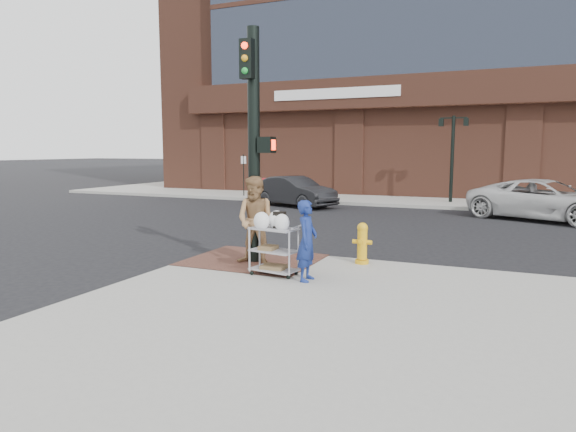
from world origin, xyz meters
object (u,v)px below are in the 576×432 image
at_px(traffic_signal_pole, 254,139).
at_px(fire_hydrant, 362,243).
at_px(sedan_dark, 295,191).
at_px(pedestrian_tan, 257,220).
at_px(utility_cart, 274,246).
at_px(minivan_white, 546,200).
at_px(lamp_post, 452,149).
at_px(woman_blue, 307,241).

relative_size(traffic_signal_pole, fire_hydrant, 5.59).
bearing_deg(sedan_dark, pedestrian_tan, -138.18).
distance_m(pedestrian_tan, utility_cart, 1.12).
xyz_separation_m(pedestrian_tan, sedan_dark, (-4.16, 11.93, -0.40)).
height_order(utility_cart, fire_hydrant, utility_cart).
bearing_deg(pedestrian_tan, minivan_white, 56.51).
height_order(sedan_dark, fire_hydrant, sedan_dark).
height_order(traffic_signal_pole, utility_cart, traffic_signal_pole).
bearing_deg(fire_hydrant, minivan_white, 68.52).
bearing_deg(utility_cart, fire_hydrant, 52.07).
relative_size(lamp_post, woman_blue, 2.63).
bearing_deg(sedan_dark, lamp_post, -39.25).
bearing_deg(utility_cart, sedan_dark, 111.21).
bearing_deg(utility_cart, lamp_post, 84.39).
distance_m(minivan_white, fire_hydrant, 11.16).
relative_size(lamp_post, minivan_white, 0.74).
bearing_deg(traffic_signal_pole, lamp_post, 80.76).
bearing_deg(utility_cart, minivan_white, 65.90).
xyz_separation_m(traffic_signal_pole, woman_blue, (1.65, -1.08, -1.92)).
distance_m(traffic_signal_pole, utility_cart, 2.47).
xyz_separation_m(sedan_dark, minivan_white, (10.31, -0.60, 0.06)).
height_order(traffic_signal_pole, pedestrian_tan, traffic_signal_pole).
height_order(traffic_signal_pole, woman_blue, traffic_signal_pole).
relative_size(traffic_signal_pole, sedan_dark, 1.19).
height_order(pedestrian_tan, fire_hydrant, pedestrian_tan).
distance_m(woman_blue, fire_hydrant, 1.94).
bearing_deg(pedestrian_tan, lamp_post, 76.37).
height_order(sedan_dark, minivan_white, minivan_white).
bearing_deg(fire_hydrant, utility_cart, -127.93).
distance_m(lamp_post, minivan_white, 5.89).
relative_size(traffic_signal_pole, woman_blue, 3.28).
relative_size(woman_blue, minivan_white, 0.28).
relative_size(utility_cart, fire_hydrant, 1.41).
xyz_separation_m(pedestrian_tan, utility_cart, (0.75, -0.73, -0.38)).
xyz_separation_m(lamp_post, minivan_white, (3.81, -4.08, -1.86)).
distance_m(lamp_post, traffic_signal_pole, 15.43).
distance_m(traffic_signal_pole, sedan_dark, 12.60).
bearing_deg(sedan_dark, fire_hydrant, -127.85).
height_order(lamp_post, pedestrian_tan, lamp_post).
bearing_deg(woman_blue, pedestrian_tan, 56.78).
height_order(sedan_dark, utility_cart, utility_cart).
bearing_deg(pedestrian_tan, traffic_signal_pole, 121.03).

